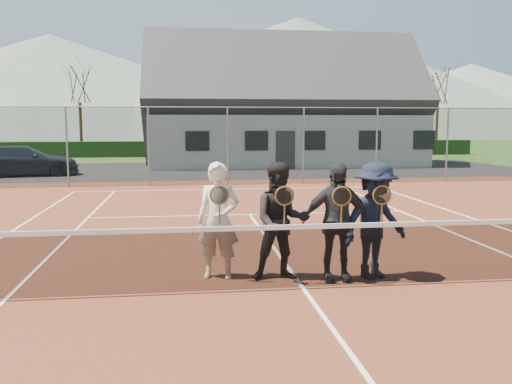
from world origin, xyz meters
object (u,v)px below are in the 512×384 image
Objects in this scene: car_c at (24,161)px; player_d at (375,220)px; player_b at (281,221)px; player_a at (218,220)px; player_c at (336,222)px; clubhouse at (281,95)px; tennis_net at (303,253)px.

car_c is 2.63× the size of player_d.
player_b is 1.45m from player_d.
player_a is at bearing 172.17° from player_d.
player_b is 0.83m from player_c.
clubhouse is 24.07m from player_b.
player_b is (-0.24, 0.51, 0.38)m from tennis_net.
player_b reaches higher than tennis_net.
player_d is at bearing -4.34° from player_b.
player_c is at bearing -162.42° from car_c.
player_a is 1.00× the size of player_b.
player_b is (0.94, -0.22, -0.00)m from player_a.
car_c is 0.30× the size of clubhouse.
car_c is 19.20m from player_a.
tennis_net is at bearing -99.46° from clubhouse.
tennis_net is (8.90, -18.30, -0.15)m from car_c.
car_c is 2.63× the size of player_a.
player_d is at bearing -96.76° from clubhouse.
player_d is (10.10, -17.90, 0.23)m from car_c.
player_a is at bearing 166.93° from player_b.
player_b and player_d have the same top height.
tennis_net is 6.49× the size of player_d.
player_c is (1.76, -0.37, -0.00)m from player_a.
player_a is at bearing -102.54° from clubhouse.
player_a is 2.40m from player_d.
tennis_net is at bearing -64.99° from player_b.
clubhouse is (4.00, 24.00, 3.45)m from tennis_net.
player_b is 1.00× the size of player_d.
player_c is at bearing -11.77° from player_a.
player_d is (1.44, -0.11, -0.00)m from player_b.
tennis_net is 6.49× the size of player_a.
tennis_net is 6.49× the size of player_b.
player_c is (-3.42, -23.64, -3.07)m from clubhouse.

